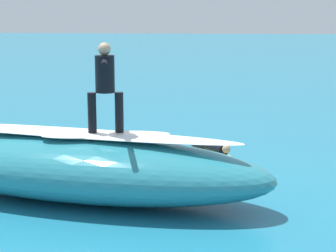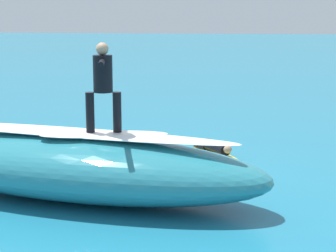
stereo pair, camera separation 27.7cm
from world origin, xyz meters
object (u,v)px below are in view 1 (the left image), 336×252
surfer_riding (105,81)px  surfboard_riding (106,135)px  surfer_paddling (212,147)px  surfboard_paddling (215,154)px

surfer_riding → surfboard_riding: bearing=-99.7°
surfer_paddling → surfer_riding: bearing=-61.1°
surfer_riding → surfer_paddling: (-1.82, -3.46, -1.94)m
surfboard_paddling → surfer_paddling: surfer_paddling is taller
surfer_riding → surfboard_paddling: bearing=-128.9°
surfboard_riding → surfer_paddling: size_ratio=1.62×
surfboard_riding → surfer_paddling: 4.04m
surfboard_riding → surfer_paddling: (-1.82, -3.46, -1.00)m
surfboard_riding → surfboard_paddling: size_ratio=1.14×
surfboard_paddling → surfboard_riding: bearing=-62.6°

